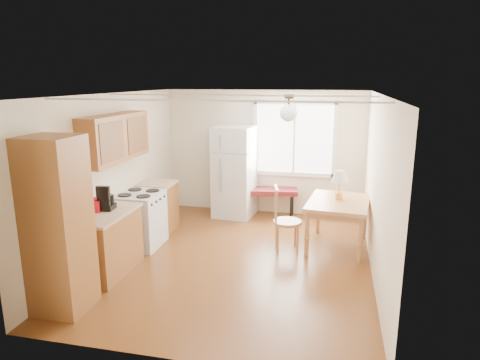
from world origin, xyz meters
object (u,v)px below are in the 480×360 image
(bench, at_px, (266,192))
(chair, at_px, (281,214))
(refrigerator, at_px, (235,172))
(dining_table, at_px, (338,207))

(bench, distance_m, chair, 1.77)
(bench, xyz_separation_m, chair, (0.51, -1.69, 0.10))
(refrigerator, distance_m, chair, 1.98)
(refrigerator, height_order, dining_table, refrigerator)
(chair, bearing_deg, dining_table, 9.03)
(dining_table, distance_m, chair, 0.95)
(dining_table, xyz_separation_m, chair, (-0.89, -0.34, -0.08))
(bench, bearing_deg, dining_table, -53.69)
(bench, height_order, chair, chair)
(refrigerator, height_order, chair, refrigerator)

